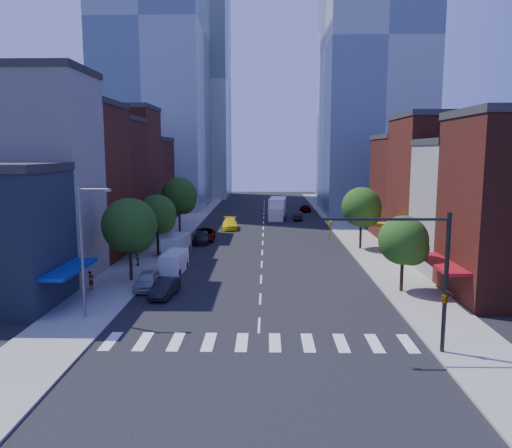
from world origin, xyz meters
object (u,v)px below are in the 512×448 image
Objects in this scene: parked_car_rear at (202,237)px; parked_car_second at (165,288)px; cargo_van_far at (176,245)px; box_truck at (277,209)px; parked_car_front at (147,280)px; parked_car_third at (205,235)px; pedestrian_near at (91,280)px; traffic_car_oncoming at (298,216)px; pedestrian_far at (137,258)px; traffic_car_far at (305,208)px; taxi at (230,224)px; cargo_van_near at (174,262)px.

parked_car_second is at bearing -92.25° from parked_car_rear.
box_truck is at bearing 72.23° from cargo_van_far.
parked_car_front is 0.82× the size of parked_car_third.
parked_car_third reaches higher than parked_car_second.
parked_car_rear is at bearing 79.82° from cargo_van_far.
pedestrian_near is (-16.30, -44.41, -0.76)m from box_truck.
pedestrian_near is at bearing 65.98° from traffic_car_oncoming.
traffic_car_oncoming is 2.54× the size of pedestrian_far.
box_truck is at bearing 62.19° from parked_car_third.
parked_car_front is at bearing -97.32° from parked_car_rear.
traffic_car_oncoming is at bearing 140.65° from pedestrian_far.
pedestrian_near is 8.81m from pedestrian_far.
pedestrian_far reaches higher than parked_car_front.
pedestrian_near reaches higher than parked_car_front.
pedestrian_near is at bearing -21.61° from pedestrian_far.
pedestrian_near reaches higher than parked_car_second.
pedestrian_far is at bearing -112.95° from cargo_van_far.
traffic_car_far is at bearing 61.40° from parked_car_third.
traffic_car_oncoming is at bearing 55.65° from parked_car_rear.
box_truck is (11.84, 29.90, 0.57)m from cargo_van_far.
pedestrian_far reaches higher than parked_car_rear.
parked_car_rear is at bearing 58.43° from traffic_car_oncoming.
traffic_car_far is at bearing 144.57° from pedestrian_far.
parked_car_third is 24.68m from pedestrian_near.
parked_car_third is 9.53m from cargo_van_far.
parked_car_rear is 0.92× the size of taxi.
cargo_van_near is 39.21m from box_truck.
parked_car_second is at bearing -49.16° from parked_car_front.
box_truck reaches higher than parked_car_third.
box_truck is 5.63× the size of pedestrian_far.
cargo_van_near reaches higher than parked_car_front.
parked_car_second is at bearing -79.35° from cargo_van_far.
parked_car_rear is at bearing 7.20° from pedestrian_near.
parked_car_third is at bearing 91.13° from cargo_van_near.
box_truck is (10.00, 22.52, 0.95)m from parked_car_rear.
cargo_van_far is (-1.89, 15.80, 0.40)m from parked_car_second.
parked_car_second is 25.11m from parked_car_third.
traffic_car_oncoming is (13.19, 19.47, -0.08)m from parked_car_third.
parked_car_third is 1.08× the size of parked_car_rear.
parked_car_second is 11.08m from pedestrian_far.
parked_car_second is 0.80× the size of parked_car_third.
parked_car_front is 2.76m from parked_car_second.
parked_car_front is 45.26m from box_truck.
box_truck is at bearing 145.84° from pedestrian_far.
cargo_van_near is at bearing -95.08° from parked_car_third.
cargo_van_far is at bearing 141.54° from pedestrian_far.
cargo_van_near reaches higher than parked_car_rear.
taxi reaches higher than parked_car_rear.
traffic_car_oncoming is at bearing 79.80° from parked_car_second.
pedestrian_near is (-5.63, -6.68, -0.04)m from cargo_van_near.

